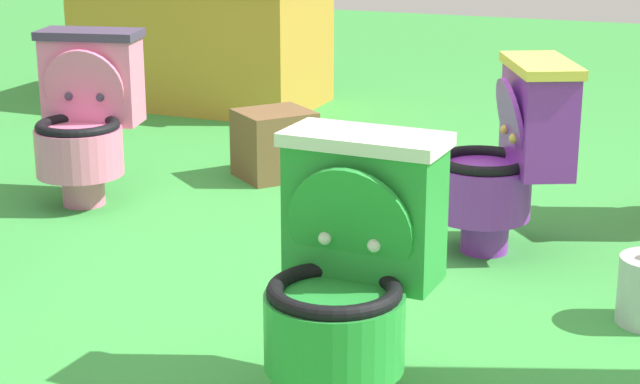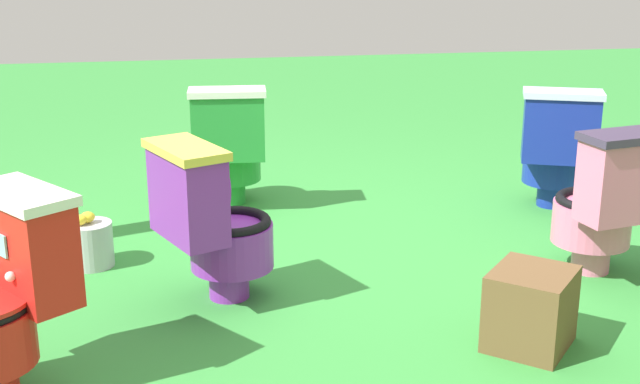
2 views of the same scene
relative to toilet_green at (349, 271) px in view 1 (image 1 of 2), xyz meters
The scene contains 6 objects.
ground 1.06m from the toilet_green, 116.12° to the left, with size 14.00×14.00×0.00m, color green.
toilet_green is the anchor object (origin of this frame).
toilet_pink 2.15m from the toilet_green, 140.37° to the left, with size 0.49×0.56×0.73m.
toilet_purple 1.35m from the toilet_green, 82.88° to the left, with size 0.61×0.57×0.73m.
vendor_table 3.95m from the toilet_green, 121.68° to the left, with size 1.49×0.91×0.85m.
small_crate 2.25m from the toilet_green, 117.59° to the left, with size 0.29×0.32×0.32m, color brown.
Camera 1 is at (1.30, -3.45, 1.40)m, focal length 61.12 mm.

